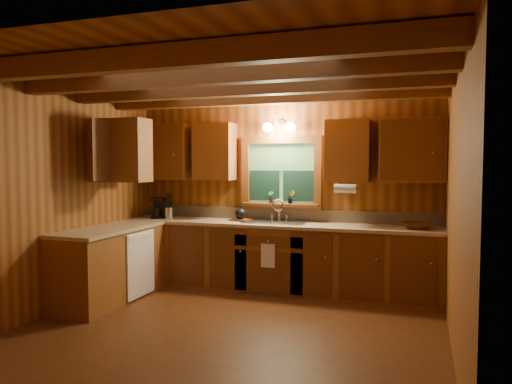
{
  "coord_description": "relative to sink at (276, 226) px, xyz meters",
  "views": [
    {
      "loc": [
        1.82,
        -4.55,
        1.69
      ],
      "look_at": [
        0.0,
        0.8,
        1.35
      ],
      "focal_mm": 34.38,
      "sensor_mm": 36.0,
      "label": 1
    }
  ],
  "objects": [
    {
      "name": "window_sill",
      "position": [
        0.0,
        0.22,
        0.26
      ],
      "size": [
        1.06,
        0.14,
        0.04
      ],
      "primitive_type": "cube",
      "color": "brown",
      "rests_on": "room"
    },
    {
      "name": "countertop",
      "position": [
        -0.48,
        -0.31,
        0.02
      ],
      "size": [
        4.2,
        2.24,
        0.04
      ],
      "color": "tan",
      "rests_on": "base_cabinets"
    },
    {
      "name": "wall_sconce",
      "position": [
        0.0,
        0.14,
        1.31
      ],
      "size": [
        0.45,
        0.21,
        0.17
      ],
      "color": "black",
      "rests_on": "room"
    },
    {
      "name": "upper_cabinets",
      "position": [
        -0.56,
        -0.18,
        0.98
      ],
      "size": [
        4.19,
        1.77,
        0.78
      ],
      "color": "brown",
      "rests_on": "room"
    },
    {
      "name": "ceiling_beams",
      "position": [
        0.0,
        -1.6,
        1.63
      ],
      "size": [
        4.2,
        2.54,
        0.18
      ],
      "color": "brown",
      "rests_on": "room"
    },
    {
      "name": "window",
      "position": [
        0.0,
        0.26,
        0.67
      ],
      "size": [
        1.12,
        0.08,
        1.0
      ],
      "color": "brown",
      "rests_on": "room"
    },
    {
      "name": "paper_towel_roll",
      "position": [
        0.92,
        -0.07,
        0.51
      ],
      "size": [
        0.27,
        0.11,
        0.11
      ],
      "primitive_type": "cylinder",
      "rotation": [
        0.0,
        1.57,
        0.0
      ],
      "color": "white",
      "rests_on": "upper_cabinets"
    },
    {
      "name": "coffee_maker",
      "position": [
        -1.73,
        -0.03,
        0.19
      ],
      "size": [
        0.17,
        0.21,
        0.29
      ],
      "rotation": [
        0.0,
        0.0,
        0.34
      ],
      "color": "black",
      "rests_on": "countertop"
    },
    {
      "name": "base_cabinets",
      "position": [
        -0.49,
        -0.32,
        -0.43
      ],
      "size": [
        4.2,
        2.22,
        0.86
      ],
      "color": "brown",
      "rests_on": "ground"
    },
    {
      "name": "room",
      "position": [
        0.0,
        -1.6,
        0.44
      ],
      "size": [
        4.2,
        4.2,
        4.2
      ],
      "color": "#512C13",
      "rests_on": "ground"
    },
    {
      "name": "utensil_crock",
      "position": [
        -1.56,
        -0.03,
        0.13
      ],
      "size": [
        0.13,
        0.13,
        0.36
      ],
      "rotation": [
        0.0,
        0.0,
        -0.32
      ],
      "color": "silver",
      "rests_on": "countertop"
    },
    {
      "name": "teakettle",
      "position": [
        -0.51,
        0.04,
        0.14
      ],
      "size": [
        0.14,
        0.14,
        0.18
      ],
      "rotation": [
        0.0,
        0.0,
        -0.24
      ],
      "color": "black",
      "rests_on": "cutting_board"
    },
    {
      "name": "dish_towel",
      "position": [
        0.0,
        -0.34,
        -0.34
      ],
      "size": [
        0.18,
        0.01,
        0.3
      ],
      "primitive_type": "cube",
      "color": "white",
      "rests_on": "base_cabinets"
    },
    {
      "name": "cutting_board",
      "position": [
        -0.51,
        0.04,
        0.06
      ],
      "size": [
        0.3,
        0.25,
        0.02
      ],
      "primitive_type": "cube",
      "rotation": [
        0.0,
        0.0,
        -0.26
      ],
      "color": "#562D12",
      "rests_on": "countertop"
    },
    {
      "name": "potted_plant_right",
      "position": [
        0.15,
        0.21,
        0.37
      ],
      "size": [
        0.11,
        0.1,
        0.18
      ],
      "primitive_type": "imported",
      "rotation": [
        0.0,
        0.0,
        0.2
      ],
      "color": "#562D12",
      "rests_on": "window_sill"
    },
    {
      "name": "wicker_basket",
      "position": [
        1.77,
        -0.06,
        0.08
      ],
      "size": [
        0.37,
        0.37,
        0.08
      ],
      "primitive_type": "imported",
      "rotation": [
        0.0,
        0.0,
        -0.15
      ],
      "color": "#48230C",
      "rests_on": "countertop"
    },
    {
      "name": "dishwasher_panel",
      "position": [
        -1.47,
        -0.92,
        -0.43
      ],
      "size": [
        0.02,
        0.6,
        0.8
      ],
      "primitive_type": "cube",
      "color": "white",
      "rests_on": "base_cabinets"
    },
    {
      "name": "sink",
      "position": [
        0.0,
        0.0,
        0.0
      ],
      "size": [
        0.82,
        0.48,
        0.43
      ],
      "color": "silver",
      "rests_on": "countertop"
    },
    {
      "name": "backsplash",
      "position": [
        0.0,
        0.28,
        0.12
      ],
      "size": [
        4.2,
        0.02,
        0.16
      ],
      "primitive_type": "cube",
      "color": "tan",
      "rests_on": "room"
    },
    {
      "name": "potted_plant_left",
      "position": [
        -0.13,
        0.22,
        0.37
      ],
      "size": [
        0.1,
        0.08,
        0.17
      ],
      "primitive_type": "imported",
      "rotation": [
        0.0,
        0.0,
        -0.3
      ],
      "color": "#562D12",
      "rests_on": "window_sill"
    }
  ]
}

